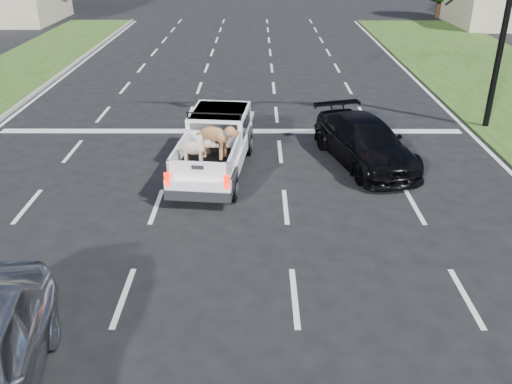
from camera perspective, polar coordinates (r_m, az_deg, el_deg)
ground at (r=11.31m, az=-4.97°, el=-10.97°), size 160.00×160.00×0.00m
road_markings at (r=16.99m, az=-3.18°, el=2.51°), size 17.75×60.00×0.01m
pickup_truck at (r=16.50m, az=-4.36°, el=5.01°), size 2.31×5.13×1.86m
black_coupe at (r=17.48m, az=11.38°, el=5.19°), size 3.26×5.22×1.41m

